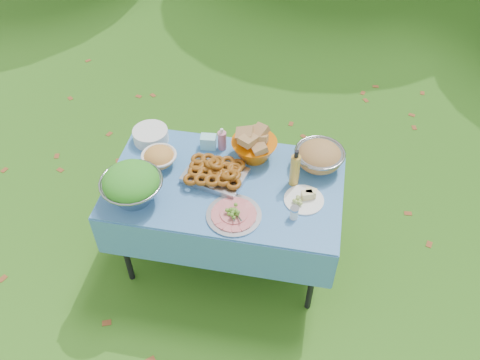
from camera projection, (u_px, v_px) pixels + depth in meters
name	position (u px, v px, depth m)	size (l,w,h in m)	color
ground	(227.00, 254.00, 3.73)	(80.00, 80.00, 0.00)	#163D0B
picnic_table	(226.00, 221.00, 3.46)	(1.46, 0.86, 0.76)	#78B2E6
salad_bowl	(132.00, 185.00, 3.00)	(0.37, 0.37, 0.25)	#94979C
pasta_bowl_white	(159.00, 157.00, 3.25)	(0.22, 0.22, 0.12)	white
plate_stack	(151.00, 135.00, 3.43)	(0.24, 0.24, 0.09)	white
wipes_box	(208.00, 142.00, 3.38)	(0.10, 0.07, 0.09)	#9AEAF0
sanitizer_bottle	(222.00, 139.00, 3.35)	(0.06, 0.06, 0.17)	#CF7892
bread_bowl	(254.00, 145.00, 3.28)	(0.30, 0.30, 0.20)	#D75F02
pasta_bowl_steel	(319.00, 156.00, 3.23)	(0.32, 0.32, 0.17)	#94979C
fried_tray	(215.00, 173.00, 3.18)	(0.37, 0.26, 0.09)	#A6A5AA
charcuterie_platter	(234.00, 212.00, 2.97)	(0.33, 0.33, 0.08)	#A7A9AE
oil_bottle	(295.00, 168.00, 3.08)	(0.06, 0.06, 0.27)	gold
cheese_plate	(304.00, 197.00, 3.05)	(0.24, 0.24, 0.07)	white
shaker	(294.00, 213.00, 2.96)	(0.05, 0.05, 0.08)	white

